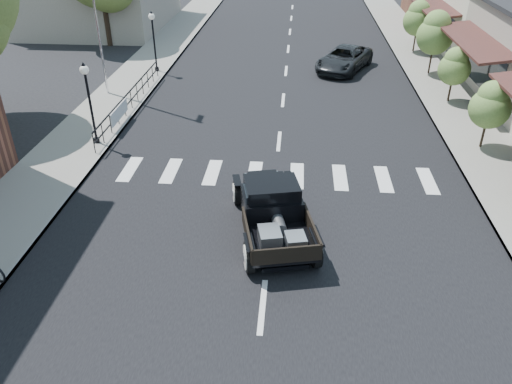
{
  "coord_description": "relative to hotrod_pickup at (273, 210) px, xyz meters",
  "views": [
    {
      "loc": [
        0.61,
        -12.43,
        9.04
      ],
      "look_at": [
        -0.5,
        1.04,
        1.0
      ],
      "focal_mm": 35.0,
      "sensor_mm": 36.0,
      "label": 1
    }
  ],
  "objects": [
    {
      "name": "small_tree_e",
      "position": [
        8.22,
        21.32,
        0.86
      ],
      "size": [
        1.88,
        1.88,
        3.13
      ],
      "primitive_type": null,
      "color": "#5A7B38",
      "rests_on": "sidewalk_right"
    },
    {
      "name": "lamp_post_c",
      "position": [
        -7.68,
        15.72,
        0.99
      ],
      "size": [
        0.36,
        0.36,
        3.39
      ],
      "primitive_type": null,
      "color": "black",
      "rests_on": "sidewalk_left"
    },
    {
      "name": "second_car",
      "position": [
        3.36,
        17.19,
        -0.17
      ],
      "size": [
        4.05,
        5.35,
        1.35
      ],
      "primitive_type": "imported",
      "rotation": [
        0.0,
        0.0,
        -0.43
      ],
      "color": "black",
      "rests_on": "ground"
    },
    {
      "name": "ground",
      "position": [
        -0.08,
        -0.28,
        -0.85
      ],
      "size": [
        120.0,
        120.0,
        0.0
      ],
      "primitive_type": "plane",
      "color": "black",
      "rests_on": "ground"
    },
    {
      "name": "road",
      "position": [
        -0.08,
        14.72,
        -0.84
      ],
      "size": [
        14.0,
        80.0,
        0.02
      ],
      "primitive_type": "cube",
      "color": "black",
      "rests_on": "ground"
    },
    {
      "name": "sidewalk_left",
      "position": [
        -8.58,
        14.72,
        -0.77
      ],
      "size": [
        3.0,
        80.0,
        0.15
      ],
      "primitive_type": "cube",
      "color": "gray",
      "rests_on": "ground"
    },
    {
      "name": "hotrod_pickup",
      "position": [
        0.0,
        0.0,
        0.0
      ],
      "size": [
        3.3,
        5.28,
        1.7
      ],
      "primitive_type": null,
      "rotation": [
        0.0,
        0.0,
        0.22
      ],
      "color": "black",
      "rests_on": "ground"
    },
    {
      "name": "small_tree_b",
      "position": [
        8.22,
        6.6,
        0.64
      ],
      "size": [
        1.6,
        1.6,
        2.67
      ],
      "primitive_type": null,
      "color": "#5A7B38",
      "rests_on": "sidewalk_right"
    },
    {
      "name": "small_tree_d",
      "position": [
        8.22,
        16.56,
        1.0
      ],
      "size": [
        2.04,
        2.04,
        3.4
      ],
      "primitive_type": null,
      "color": "#5A7B38",
      "rests_on": "sidewalk_right"
    },
    {
      "name": "railing",
      "position": [
        -7.38,
        9.72,
        -0.2
      ],
      "size": [
        0.08,
        10.0,
        1.0
      ],
      "primitive_type": null,
      "color": "black",
      "rests_on": "sidewalk_left"
    },
    {
      "name": "sidewalk_right",
      "position": [
        8.42,
        14.72,
        -0.77
      ],
      "size": [
        3.0,
        80.0,
        0.15
      ],
      "primitive_type": "cube",
      "color": "gray",
      "rests_on": "ground"
    },
    {
      "name": "banner",
      "position": [
        -7.3,
        7.72,
        -0.4
      ],
      "size": [
        0.04,
        2.2,
        0.6
      ],
      "primitive_type": null,
      "color": "silver",
      "rests_on": "sidewalk_left"
    },
    {
      "name": "road_markings",
      "position": [
        -0.08,
        9.72,
        -0.85
      ],
      "size": [
        12.0,
        60.0,
        0.06
      ],
      "primitive_type": null,
      "color": "silver",
      "rests_on": "ground"
    },
    {
      "name": "lamp_post_b",
      "position": [
        -7.68,
        5.72,
        0.99
      ],
      "size": [
        0.36,
        0.36,
        3.39
      ],
      "primitive_type": null,
      "color": "black",
      "rests_on": "sidewalk_left"
    },
    {
      "name": "small_tree_c",
      "position": [
        8.22,
        11.98,
        0.59
      ],
      "size": [
        1.55,
        1.55,
        2.59
      ],
      "primitive_type": null,
      "color": "#5A7B38",
      "rests_on": "sidewalk_right"
    }
  ]
}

